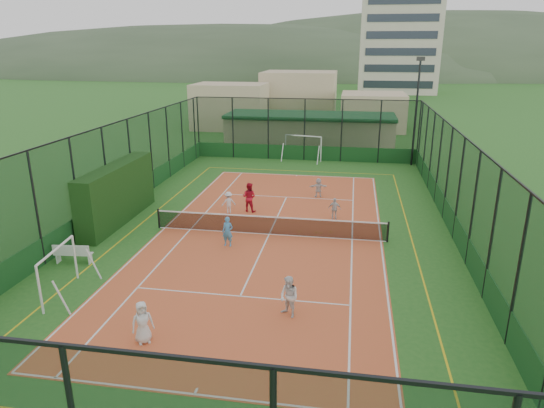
{
  "coord_description": "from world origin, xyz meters",
  "views": [
    {
      "loc": [
        3.86,
        -22.25,
        8.98
      ],
      "look_at": [
        -0.06,
        1.28,
        1.2
      ],
      "focal_mm": 32.0,
      "sensor_mm": 36.0,
      "label": 1
    }
  ],
  "objects": [
    {
      "name": "ground",
      "position": [
        0.0,
        0.0,
        0.0
      ],
      "size": [
        300.0,
        300.0,
        0.0
      ],
      "primitive_type": "plane",
      "color": "#266121",
      "rests_on": "ground"
    },
    {
      "name": "court_slab",
      "position": [
        0.0,
        0.0,
        0.01
      ],
      "size": [
        11.17,
        23.97,
        0.01
      ],
      "primitive_type": "cube",
      "color": "#C85F2C",
      "rests_on": "ground"
    },
    {
      "name": "tennis_net",
      "position": [
        0.0,
        0.0,
        0.53
      ],
      "size": [
        11.67,
        0.12,
        1.06
      ],
      "primitive_type": null,
      "color": "black",
      "rests_on": "ground"
    },
    {
      "name": "perimeter_fence",
      "position": [
        0.0,
        0.0,
        2.5
      ],
      "size": [
        18.12,
        34.12,
        5.0
      ],
      "primitive_type": null,
      "color": "black",
      "rests_on": "ground"
    },
    {
      "name": "floodlight_ne",
      "position": [
        8.6,
        16.6,
        4.12
      ],
      "size": [
        0.6,
        0.26,
        8.25
      ],
      "primitive_type": null,
      "color": "black",
      "rests_on": "ground"
    },
    {
      "name": "clubhouse",
      "position": [
        0.0,
        22.0,
        1.57
      ],
      "size": [
        15.2,
        7.2,
        3.15
      ],
      "primitive_type": null,
      "color": "tan",
      "rests_on": "ground"
    },
    {
      "name": "apartment_tower",
      "position": [
        12.0,
        82.0,
        15.0
      ],
      "size": [
        15.0,
        12.0,
        30.0
      ],
      "primitive_type": "cube",
      "color": "beige",
      "rests_on": "ground"
    },
    {
      "name": "distant_hills",
      "position": [
        0.0,
        150.0,
        0.0
      ],
      "size": [
        200.0,
        60.0,
        24.0
      ],
      "primitive_type": null,
      "color": "#384C33",
      "rests_on": "ground"
    },
    {
      "name": "hedge_left",
      "position": [
        -8.3,
        0.66,
        1.53
      ],
      "size": [
        1.05,
        7.01,
        3.07
      ],
      "primitive_type": "cube",
      "color": "black",
      "rests_on": "ground"
    },
    {
      "name": "white_bench",
      "position": [
        -7.8,
        -4.65,
        0.45
      ],
      "size": [
        1.65,
        0.62,
        0.91
      ],
      "primitive_type": null,
      "rotation": [
        0.0,
        0.0,
        0.11
      ],
      "color": "white",
      "rests_on": "ground"
    },
    {
      "name": "futsal_goal_near",
      "position": [
        -6.72,
        -7.37,
        0.92
      ],
      "size": [
        2.93,
        1.13,
        1.84
      ],
      "primitive_type": null,
      "rotation": [
        0.0,
        0.0,
        1.68
      ],
      "color": "white",
      "rests_on": "ground"
    },
    {
      "name": "futsal_goal_far",
      "position": [
        -0.08,
        16.87,
        1.01
      ],
      "size": [
        3.26,
        1.5,
        2.03
      ],
      "primitive_type": null,
      "rotation": [
        0.0,
        0.0,
        -0.19
      ],
      "color": "white",
      "rests_on": "ground"
    },
    {
      "name": "child_near_left",
      "position": [
        -2.35,
        -9.79,
        0.72
      ],
      "size": [
        0.82,
        0.77,
        1.41
      ],
      "primitive_type": "imported",
      "rotation": [
        0.0,
        0.0,
        0.61
      ],
      "color": "silver",
      "rests_on": "court_slab"
    },
    {
      "name": "child_near_mid",
      "position": [
        -1.67,
        -1.73,
        0.72
      ],
      "size": [
        0.54,
        0.37,
        1.42
      ],
      "primitive_type": "imported",
      "rotation": [
        0.0,
        0.0,
        -0.06
      ],
      "color": "#448EC1",
      "rests_on": "court_slab"
    },
    {
      "name": "child_near_right",
      "position": [
        1.99,
        -7.48,
        0.75
      ],
      "size": [
        0.92,
        0.89,
        1.49
      ],
      "primitive_type": "imported",
      "rotation": [
        0.0,
        0.0,
        -0.64
      ],
      "color": "white",
      "rests_on": "court_slab"
    },
    {
      "name": "child_far_left",
      "position": [
        -2.81,
        2.9,
        0.63
      ],
      "size": [
        0.91,
        0.71,
        1.24
      ],
      "primitive_type": "imported",
      "rotation": [
        0.0,
        0.0,
        3.5
      ],
      "color": "silver",
      "rests_on": "court_slab"
    },
    {
      "name": "child_far_right",
      "position": [
        3.12,
        2.82,
        0.61
      ],
      "size": [
        0.71,
        0.33,
        1.19
      ],
      "primitive_type": "imported",
      "rotation": [
        0.0,
        0.0,
        3.08
      ],
      "color": "silver",
      "rests_on": "court_slab"
    },
    {
      "name": "child_far_back",
      "position": [
        1.95,
        6.78,
        0.61
      ],
      "size": [
        1.17,
        0.61,
        1.21
      ],
      "primitive_type": "imported",
      "rotation": [
        0.0,
        0.0,
        3.38
      ],
      "color": "silver",
      "rests_on": "court_slab"
    },
    {
      "name": "coach",
      "position": [
        -1.73,
        3.36,
        0.85
      ],
      "size": [
        0.94,
        0.8,
        1.68
      ],
      "primitive_type": "imported",
      "rotation": [
        0.0,
        0.0,
        2.92
      ],
      "color": "red",
      "rests_on": "court_slab"
    },
    {
      "name": "tennis_balls",
      "position": [
        1.45,
        0.7,
        0.04
      ],
      "size": [
        5.22,
        0.57,
        0.07
      ],
      "color": "#CCE033",
      "rests_on": "court_slab"
    }
  ]
}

